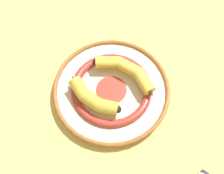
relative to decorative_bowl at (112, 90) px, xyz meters
name	(u,v)px	position (x,y,z in m)	size (l,w,h in m)	color
ground_plane	(112,87)	(0.00, 0.02, -0.02)	(2.80, 2.80, 0.00)	#E5CC6B
decorative_bowl	(112,90)	(0.00, 0.00, 0.00)	(0.33, 0.33, 0.04)	beige
banana_a	(92,98)	(-0.05, -0.04, 0.04)	(0.15, 0.12, 0.04)	gold
banana_b	(128,71)	(0.04, 0.05, 0.04)	(0.18, 0.13, 0.03)	yellow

